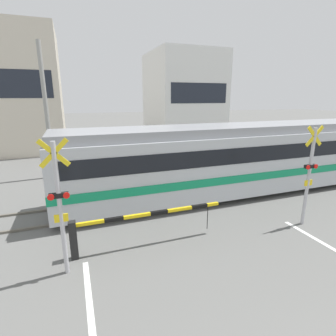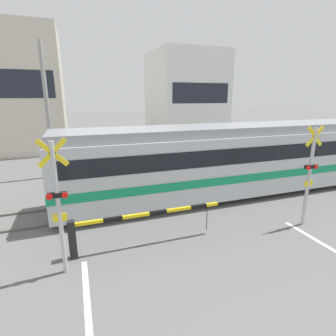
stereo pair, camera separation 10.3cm
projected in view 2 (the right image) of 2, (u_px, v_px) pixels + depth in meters
The scene contains 11 objects.
rail_track_near at pixel (171, 207), 10.57m from camera, with size 50.00×0.10×0.08m.
rail_track_far at pixel (160, 195), 11.88m from camera, with size 50.00×0.10×0.08m.
commuter_train at pixel (267, 155), 12.44m from camera, with size 19.18×2.70×3.16m.
crossing_barrier_near at pixel (119, 225), 7.52m from camera, with size 4.58×0.20×1.12m.
crossing_barrier_far at pixel (189, 163), 14.61m from camera, with size 4.58×0.20×1.12m.
crossing_signal_left at pixel (58, 202), 6.24m from camera, with size 0.68×0.15×3.46m.
crossing_signal_right at pixel (310, 172), 8.76m from camera, with size 0.68×0.15×3.46m.
pedestrian at pixel (148, 150), 17.50m from camera, with size 0.38×0.22×1.66m.
building_left_of_street at pixel (28, 92), 21.52m from camera, with size 5.34×7.32×9.52m.
building_right_of_street at pixel (185, 98), 26.15m from camera, with size 6.33×7.32×8.53m.
utility_pole_streetside at pixel (48, 113), 13.88m from camera, with size 0.22×0.22×7.10m.
Camera 2 is at (-3.38, -0.18, 4.33)m, focal length 28.00 mm.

